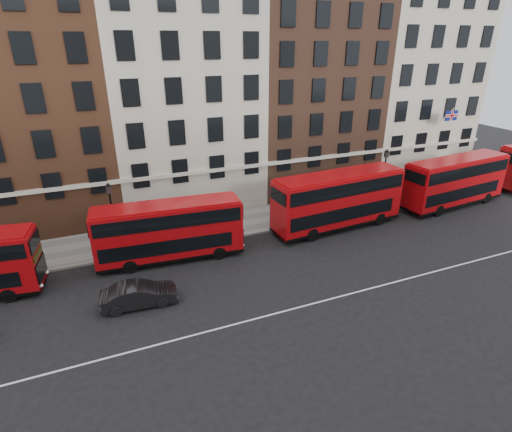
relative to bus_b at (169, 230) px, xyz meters
name	(u,v)px	position (x,y,z in m)	size (l,w,h in m)	color
ground	(258,296)	(3.99, -6.57, -2.28)	(120.00, 120.00, 0.00)	black
pavement	(209,227)	(3.99, 3.93, -2.20)	(80.00, 5.00, 0.15)	slate
kerb	(218,240)	(3.99, 1.43, -2.20)	(80.00, 0.30, 0.16)	gray
road_centre_line	(271,315)	(3.99, -8.57, -2.27)	(70.00, 0.12, 0.01)	white
building_terrace	(177,91)	(3.68, 11.31, 7.96)	(64.00, 11.95, 22.00)	#B4AE9C
bus_b	(169,230)	(0.00, 0.00, 0.00)	(10.28, 3.23, 4.25)	#B4090E
bus_c	(338,199)	(13.79, -0.01, 0.26)	(11.41, 3.47, 4.73)	#B4090E
bus_d	(455,181)	(26.54, -0.01, 0.20)	(11.20, 3.66, 4.62)	#B4090E
car_front	(139,295)	(-2.80, -4.77, -1.56)	(1.52, 4.37, 1.44)	black
lamp_post_left	(113,215)	(-3.44, 2.31, 0.80)	(0.44, 0.44, 5.33)	black
lamp_post_right	(384,175)	(20.33, 2.49, 0.80)	(0.44, 0.44, 5.33)	black
traffic_light	(433,176)	(25.88, 1.99, 0.17)	(0.25, 0.45, 3.27)	black
iron_railings	(202,211)	(3.99, 6.13, -1.63)	(6.60, 0.06, 1.00)	black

